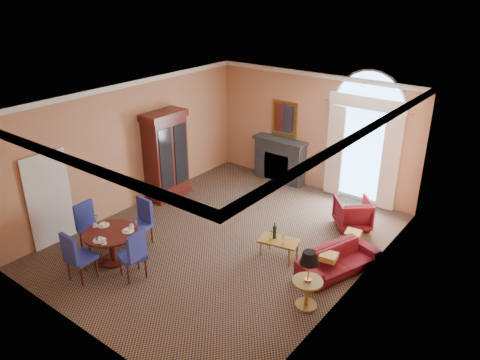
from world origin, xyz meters
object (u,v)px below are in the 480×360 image
Objects in this scene: sofa at (338,260)px; coffee_table at (279,241)px; dining_table at (111,240)px; armchair at (353,213)px; side_table at (308,273)px; armoire at (166,157)px.

sofa is 1.28m from coffee_table.
sofa is at bearing 33.34° from dining_table.
armchair is (-0.57, 1.84, 0.11)m from sofa.
coffee_table is 1.68m from side_table.
sofa is at bearing 92.13° from side_table.
sofa is at bearing 1.57° from coffee_table.
armchair is at bearing 17.01° from armoire.
sofa is at bearing -4.38° from armoire.
armchair is at bearing 36.90° from sofa.
armchair is 0.71× the size of side_table.
side_table is (0.05, -1.35, 0.46)m from sofa.
armchair is at bearing 100.92° from side_table.
coffee_table is at bearing 124.21° from sofa.
sofa is 1.93m from armchair.
armoire is 2.10× the size of dining_table.
coffee_table reaches higher than armchair.
armchair is 2.26m from coffee_table.
side_table is at bearing -158.03° from sofa.
armoire is 4.16m from coffee_table.
armoire is 4.98m from armchair.
coffee_table is at bearing 141.25° from side_table.
armoire reaches higher than dining_table.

